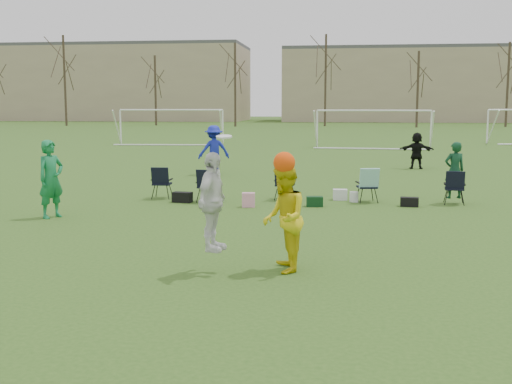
# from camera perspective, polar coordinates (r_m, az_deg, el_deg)

# --- Properties ---
(ground) EXTENTS (260.00, 260.00, 0.00)m
(ground) POSITION_cam_1_polar(r_m,az_deg,el_deg) (11.02, -2.33, -7.19)
(ground) COLOR #30531A
(ground) RESTS_ON ground
(fielder_green_near) EXTENTS (0.76, 0.85, 1.96)m
(fielder_green_near) POSITION_cam_1_polar(r_m,az_deg,el_deg) (16.87, -17.76, 1.11)
(fielder_green_near) COLOR #157A42
(fielder_green_near) RESTS_ON ground
(fielder_blue) EXTENTS (1.47, 1.20, 1.98)m
(fielder_blue) POSITION_cam_1_polar(r_m,az_deg,el_deg) (26.02, -3.76, 3.74)
(fielder_blue) COLOR #1723B0
(fielder_blue) RESTS_ON ground
(fielder_black) EXTENTS (1.53, 0.61, 1.60)m
(fielder_black) POSITION_cam_1_polar(r_m,az_deg,el_deg) (29.15, 14.09, 3.60)
(fielder_black) COLOR black
(fielder_black) RESTS_ON ground
(center_contest) EXTENTS (1.89, 1.32, 2.35)m
(center_contest) POSITION_cam_1_polar(r_m,az_deg,el_deg) (10.84, 0.24, -1.71)
(center_contest) COLOR white
(center_contest) RESTS_ON ground
(sideline_setup) EXTENTS (9.26, 2.02, 1.78)m
(sideline_setup) POSITION_cam_1_polar(r_m,az_deg,el_deg) (18.86, 5.67, 0.74)
(sideline_setup) COLOR #103D23
(sideline_setup) RESTS_ON ground
(goal_left) EXTENTS (7.39, 0.76, 2.46)m
(goal_left) POSITION_cam_1_polar(r_m,az_deg,el_deg) (46.03, -7.54, 6.65)
(goal_left) COLOR white
(goal_left) RESTS_ON ground
(goal_mid) EXTENTS (7.40, 0.63, 2.46)m
(goal_mid) POSITION_cam_1_polar(r_m,az_deg,el_deg) (42.55, 10.39, 6.49)
(goal_mid) COLOR white
(goal_mid) RESTS_ON ground
(tree_line) EXTENTS (110.28, 3.28, 11.40)m
(tree_line) POSITION_cam_1_polar(r_m,az_deg,el_deg) (80.38, 6.34, 9.43)
(tree_line) COLOR #382B21
(tree_line) RESTS_ON ground
(building_row) EXTENTS (126.00, 16.00, 13.00)m
(building_row) POSITION_cam_1_polar(r_m,az_deg,el_deg) (106.64, 10.15, 9.45)
(building_row) COLOR tan
(building_row) RESTS_ON ground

